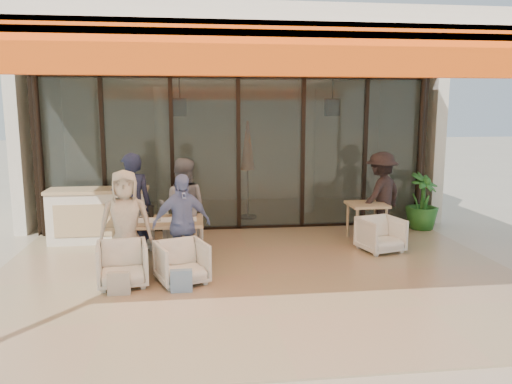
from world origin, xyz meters
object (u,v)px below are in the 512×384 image
Objects in this scene: side_table at (367,209)px; side_chair at (381,233)px; chair_far_left at (137,233)px; standing_woman at (381,195)px; diner_navy at (132,206)px; diner_grey at (183,208)px; chair_near_right at (182,261)px; chair_near_left at (122,262)px; potted_palm at (422,202)px; chair_far_right at (184,229)px; dining_table at (156,224)px; diner_periwinkle at (182,224)px; diner_cream at (126,223)px; host_counter at (99,215)px.

side_table reaches higher than side_chair.
standing_woman reaches higher than chair_far_left.
diner_navy is 2.60× the size of side_chair.
diner_navy is 0.84m from diner_grey.
diner_grey reaches higher than chair_near_right.
chair_near_right is (0.84, 0.00, -0.01)m from chair_near_left.
chair_far_right is at bearing -170.98° from potted_palm.
diner_navy reaches higher than potted_palm.
dining_table is at bearing -162.15° from potted_palm.
chair_near_right reaches higher than chair_far_left.
side_table is (4.30, 1.94, 0.28)m from chair_near_left.
diner_periwinkle is at bearing 70.49° from chair_near_right.
chair_far_left is 0.85× the size of chair_near_left.
dining_table is 0.64m from diner_navy.
chair_far_right reaches higher than chair_near_right.
chair_far_right is at bearing 65.58° from dining_table.
chair_far_right is (0.43, 0.94, -0.33)m from dining_table.
diner_grey is at bearing 92.16° from chair_far_right.
chair_near_left is at bearing 68.31° from chair_far_right.
host_counter is at bearing 104.90° from diner_cream.
standing_woman is (3.83, 0.79, -0.00)m from diner_grey.
dining_table reaches higher than side_table.
diner_navy is (-0.84, -0.50, 0.55)m from chair_far_right.
diner_cream is at bearing 81.45° from chair_near_left.
host_counter is 2.60× the size of chair_near_left.
diner_grey is 3.51m from side_chair.
chair_far_right is 0.39× the size of diner_navy.
diner_periwinkle is (0.00, 0.50, 0.43)m from chair_near_right.
side_table is (4.30, 1.44, -0.17)m from diner_cream.
chair_near_left is (-0.84, -1.90, -0.00)m from chair_far_right.
diner_cream is at bearing -69.15° from host_counter.
chair_far_left is 0.39× the size of diner_periwinkle.
diner_periwinkle is (0.84, 0.00, -0.04)m from diner_cream.
standing_woman is (4.26, 1.23, 0.16)m from dining_table.
chair_near_right is at bearing -151.46° from potted_palm.
dining_table is 4.44m from standing_woman.
host_counter is at bearing 98.37° from chair_near_left.
potted_palm reaches higher than host_counter.
potted_palm reaches higher than chair_far_right.
host_counter is 5.44m from standing_woman.
standing_woman is at bearing 16.12° from dining_table.
host_counter is 1.09× the size of diner_grey.
standing_woman is (4.67, 2.19, 0.49)m from chair_near_left.
chair_far_right is 0.59× the size of potted_palm.
chair_far_left is 0.35× the size of diner_grey.
dining_table is at bearing -18.78° from standing_woman.
chair_far_left is at bearing 2.16° from chair_far_right.
diner_grey is at bearing -171.17° from side_table.
chair_near_left is 1.71m from diner_grey.
diner_grey is (0.43, 0.44, 0.16)m from dining_table.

